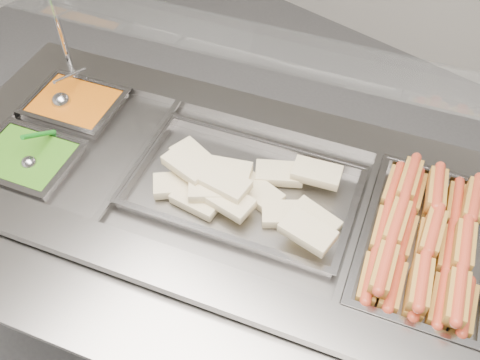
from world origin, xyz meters
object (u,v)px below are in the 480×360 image
Objects in this scene: steam_counter at (228,257)px; pan_wraps at (243,191)px; sneeze_guard at (251,44)px; pan_hotdogs at (423,249)px; ladle at (62,100)px; serving_spoon at (31,159)px.

steam_counter is 0.43m from pan_wraps.
pan_hotdogs is (0.67, -0.01, -0.41)m from sneeze_guard.
ladle is at bearing -167.29° from pan_hotdogs.
serving_spoon reaches higher than steam_counter.
steam_counter is at bearing 32.10° from serving_spoon.
steam_counter is at bearing 7.60° from ladle.
serving_spoon is at bearing -147.90° from steam_counter.
pan_hotdogs reaches higher than steam_counter.
pan_wraps reaches higher than steam_counter.
pan_hotdogs is at bearing 12.71° from ladle.
sneeze_guard is at bearing 123.75° from pan_wraps.
serving_spoon is at bearing -149.08° from pan_wraps.
ladle reaches higher than pan_wraps.
steam_counter is 0.84m from ladle.
steam_counter is 1.23× the size of sneeze_guard.
sneeze_guard reaches higher than pan_wraps.
sneeze_guard is 2.63× the size of pan_hotdogs.
sneeze_guard is at bearing 25.72° from ladle.
sneeze_guard reaches higher than ladle.
pan_hotdogs is 0.82× the size of pan_wraps.
ladle is 1.13× the size of serving_spoon.
pan_hotdogs is at bearing -0.88° from sneeze_guard.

